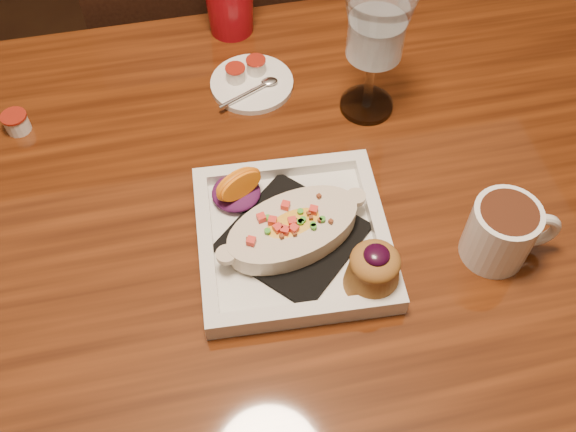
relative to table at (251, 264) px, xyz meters
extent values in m
plane|color=black|center=(0.00, 0.00, -0.65)|extent=(7.00, 7.00, 0.00)
cube|color=#692D0F|center=(0.00, 0.00, 0.08)|extent=(1.50, 0.90, 0.04)
cylinder|color=black|center=(0.67, 0.37, -0.30)|extent=(0.07, 0.07, 0.71)
cube|color=black|center=(0.00, 0.70, -0.20)|extent=(0.42, 0.42, 0.04)
cylinder|color=black|center=(0.17, 0.87, -0.43)|extent=(0.04, 0.04, 0.45)
cylinder|color=black|center=(-0.17, 0.87, -0.43)|extent=(0.04, 0.04, 0.45)
cylinder|color=black|center=(0.17, 0.53, -0.43)|extent=(0.04, 0.04, 0.45)
cylinder|color=black|center=(-0.17, 0.53, -0.43)|extent=(0.04, 0.04, 0.45)
cube|color=black|center=(0.00, 0.51, 0.05)|extent=(0.40, 0.03, 0.46)
cube|color=white|center=(0.05, -0.04, 0.10)|extent=(0.25, 0.25, 0.01)
cube|color=black|center=(0.05, -0.04, 0.11)|extent=(0.21, 0.21, 0.01)
ellipsoid|color=yellow|center=(0.05, -0.04, 0.13)|extent=(0.17, 0.12, 0.03)
ellipsoid|color=#511247|center=(-0.01, 0.04, 0.12)|extent=(0.07, 0.07, 0.02)
cone|color=#9B6927|center=(0.13, -0.12, 0.13)|extent=(0.07, 0.07, 0.05)
ellipsoid|color=#9B6927|center=(0.13, -0.12, 0.16)|extent=(0.06, 0.06, 0.03)
ellipsoid|color=black|center=(0.13, -0.12, 0.17)|extent=(0.03, 0.03, 0.01)
cylinder|color=white|center=(0.30, -0.11, 0.14)|extent=(0.08, 0.08, 0.09)
cylinder|color=#3A1B0F|center=(0.30, -0.11, 0.18)|extent=(0.07, 0.07, 0.02)
torus|color=white|center=(0.34, -0.11, 0.14)|extent=(0.06, 0.02, 0.06)
cylinder|color=silver|center=(0.21, 0.18, 0.10)|extent=(0.08, 0.08, 0.01)
cylinder|color=silver|center=(0.21, 0.18, 0.15)|extent=(0.01, 0.01, 0.09)
cone|color=silver|center=(0.21, 0.18, 0.25)|extent=(0.10, 0.10, 0.10)
cylinder|color=white|center=(0.05, 0.26, 0.10)|extent=(0.13, 0.13, 0.01)
cylinder|color=silver|center=(0.03, 0.27, 0.12)|extent=(0.03, 0.03, 0.02)
cylinder|color=#A32214|center=(0.03, 0.27, 0.13)|extent=(0.03, 0.03, 0.00)
cylinder|color=silver|center=(0.06, 0.28, 0.12)|extent=(0.03, 0.03, 0.02)
cylinder|color=#A32214|center=(0.06, 0.28, 0.13)|extent=(0.03, 0.03, 0.00)
cylinder|color=silver|center=(-0.30, 0.24, 0.11)|extent=(0.04, 0.04, 0.03)
cylinder|color=#A32214|center=(-0.30, 0.24, 0.12)|extent=(0.04, 0.04, 0.00)
camera|label=1|loc=(-0.05, -0.48, 0.79)|focal=40.00mm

